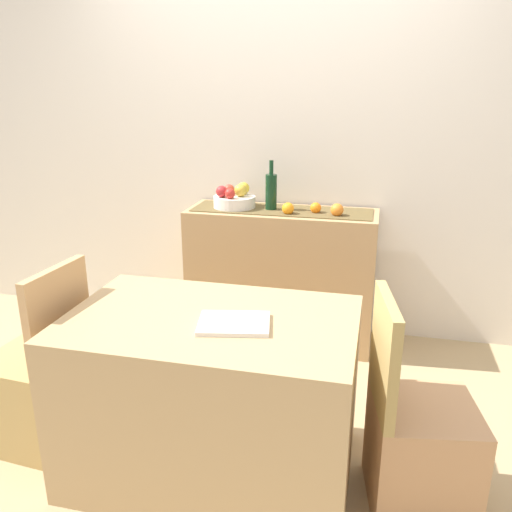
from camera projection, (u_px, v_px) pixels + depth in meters
name	position (u px, v px, depth m)	size (l,w,h in m)	color
ground_plane	(233.00, 415.00, 2.77)	(6.40, 6.40, 0.02)	tan
room_wall_rear	(279.00, 132.00, 3.44)	(6.40, 0.06, 2.70)	silver
sideboard_console	(281.00, 276.00, 3.46)	(1.20, 0.42, 0.89)	tan
table_runner	(282.00, 210.00, 3.32)	(1.13, 0.32, 0.01)	brown
fruit_bowl	(234.00, 202.00, 3.38)	(0.27, 0.27, 0.07)	silver
apple_front	(243.00, 188.00, 3.42)	(0.08, 0.08, 0.08)	gold
apple_rear	(222.00, 192.00, 3.32)	(0.07, 0.07, 0.07)	#AD2729
apple_center	(229.00, 189.00, 3.40)	(0.07, 0.07, 0.07)	#A93D2B
apple_left	(240.00, 190.00, 3.34)	(0.08, 0.08, 0.08)	gold
apple_right	(230.00, 194.00, 3.28)	(0.06, 0.06, 0.06)	red
wine_bottle	(271.00, 191.00, 3.30)	(0.07, 0.07, 0.31)	#11331B
orange_loose_near_bowl	(288.00, 208.00, 3.21)	(0.07, 0.07, 0.07)	orange
orange_loose_mid	(316.00, 208.00, 3.24)	(0.07, 0.07, 0.07)	orange
orange_loose_end	(337.00, 210.00, 3.17)	(0.08, 0.08, 0.08)	orange
dining_table	(213.00, 395.00, 2.27)	(1.20, 0.76, 0.74)	tan
open_book	(234.00, 323.00, 2.08)	(0.28, 0.21, 0.02)	white
chair_near_window	(40.00, 391.00, 2.49)	(0.43, 0.43, 0.90)	tan
chair_by_corner	(418.00, 446.00, 2.11)	(0.46, 0.46, 0.90)	tan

